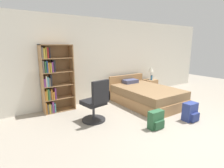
# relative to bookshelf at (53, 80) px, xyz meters

# --- Properties ---
(ground_plane) EXTENTS (14.00, 14.00, 0.00)m
(ground_plane) POSITION_rel_bookshelf_xyz_m (1.94, -2.98, -0.89)
(ground_plane) COLOR #A39989
(wall_back) EXTENTS (9.00, 0.06, 2.60)m
(wall_back) POSITION_rel_bookshelf_xyz_m (1.94, 0.25, 0.41)
(wall_back) COLOR silver
(wall_back) RESTS_ON ground_plane
(bookshelf) EXTENTS (0.83, 0.34, 1.80)m
(bookshelf) POSITION_rel_bookshelf_xyz_m (0.00, 0.00, 0.00)
(bookshelf) COLOR #AD7F51
(bookshelf) RESTS_ON ground_plane
(bed) EXTENTS (1.41, 2.08, 0.78)m
(bed) POSITION_rel_bookshelf_xyz_m (2.51, -0.88, -0.62)
(bed) COLOR #AD7F51
(bed) RESTS_ON ground_plane
(office_chair) EXTENTS (0.56, 0.63, 1.02)m
(office_chair) POSITION_rel_bookshelf_xyz_m (0.61, -1.21, -0.44)
(office_chair) COLOR #232326
(office_chair) RESTS_ON ground_plane
(nightstand) EXTENTS (0.45, 0.42, 0.53)m
(nightstand) POSITION_rel_bookshelf_xyz_m (3.52, -0.10, -0.63)
(nightstand) COLOR #AD7F51
(nightstand) RESTS_ON ground_plane
(table_lamp) EXTENTS (0.20, 0.20, 0.49)m
(table_lamp) POSITION_rel_bookshelf_xyz_m (3.54, -0.10, 0.00)
(table_lamp) COLOR #B2B2B7
(table_lamp) RESTS_ON nightstand
(water_bottle) EXTENTS (0.06, 0.06, 0.19)m
(water_bottle) POSITION_rel_bookshelf_xyz_m (3.48, -0.20, -0.27)
(water_bottle) COLOR teal
(water_bottle) RESTS_ON nightstand
(backpack_blue) EXTENTS (0.34, 0.29, 0.44)m
(backpack_blue) POSITION_rel_bookshelf_xyz_m (2.54, -2.40, -0.68)
(backpack_blue) COLOR navy
(backpack_blue) RESTS_ON ground_plane
(backpack_green) EXTENTS (0.35, 0.22, 0.40)m
(backpack_green) POSITION_rel_bookshelf_xyz_m (1.54, -2.23, -0.70)
(backpack_green) COLOR #2D603D
(backpack_green) RESTS_ON ground_plane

